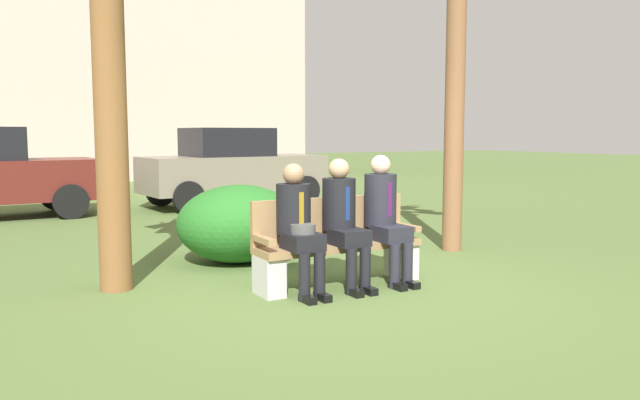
# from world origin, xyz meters

# --- Properties ---
(ground_plane) EXTENTS (80.00, 80.00, 0.00)m
(ground_plane) POSITION_xyz_m (0.00, 0.00, 0.00)
(ground_plane) COLOR #516833
(park_bench) EXTENTS (1.77, 0.44, 0.90)m
(park_bench) POSITION_xyz_m (-0.01, 0.29, 0.42)
(park_bench) COLOR #99754C
(park_bench) RESTS_ON ground
(seated_man_left) EXTENTS (0.34, 0.72, 1.27)m
(seated_man_left) POSITION_xyz_m (-0.52, 0.16, 0.71)
(seated_man_left) COLOR black
(seated_man_left) RESTS_ON ground
(seated_man_middle) EXTENTS (0.34, 0.72, 1.31)m
(seated_man_middle) POSITION_xyz_m (-0.00, 0.17, 0.73)
(seated_man_middle) COLOR black
(seated_man_middle) RESTS_ON ground
(seated_man_right) EXTENTS (0.34, 0.72, 1.33)m
(seated_man_right) POSITION_xyz_m (0.51, 0.17, 0.74)
(seated_man_right) COLOR #23232D
(seated_man_right) RESTS_ON ground
(shrub_near_bench) EXTENTS (1.51, 1.38, 0.94)m
(shrub_near_bench) POSITION_xyz_m (-0.44, 1.88, 0.47)
(shrub_near_bench) COLOR #246522
(shrub_near_bench) RESTS_ON ground
(parked_car_far) EXTENTS (4.01, 1.97, 1.68)m
(parked_car_far) POSITION_xyz_m (1.70, 7.60, 0.84)
(parked_car_far) COLOR slate
(parked_car_far) RESTS_ON ground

